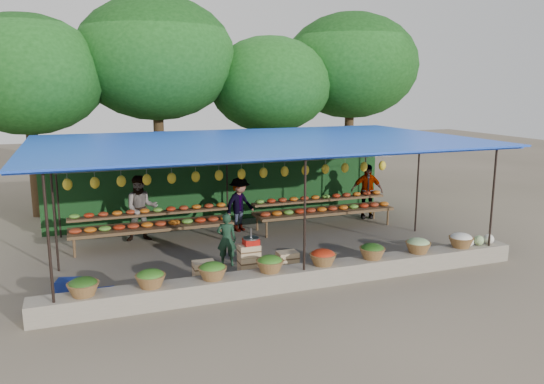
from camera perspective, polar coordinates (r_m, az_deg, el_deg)
name	(u,v)px	position (r m, az deg, el deg)	size (l,w,h in m)	color
ground	(258,249)	(13.77, -1.48, -6.11)	(60.00, 60.00, 0.00)	brown
stone_curb	(301,277)	(11.28, 3.14, -9.07)	(10.60, 0.55, 0.40)	slate
stall_canopy	(257,145)	(13.26, -1.61, 5.08)	(10.80, 6.60, 2.82)	black
produce_baskets	(297,261)	(11.12, 2.69, -7.38)	(8.98, 0.58, 0.34)	brown
netting_backdrop	(225,181)	(16.40, -5.09, 1.19)	(10.60, 0.06, 2.50)	#163F1B
tree_row	(215,69)	(19.12, -6.20, 13.01)	(16.51, 5.50, 7.12)	#322212
fruit_table_left	(152,222)	(14.32, -12.76, -3.18)	(4.21, 0.95, 0.93)	#503920
fruit_table_right	(323,207)	(15.75, 5.56, -1.63)	(4.21, 0.95, 0.93)	#503920
crate_counter	(248,265)	(11.61, -2.62, -7.87)	(2.36, 0.35, 0.77)	tan
weighing_scale	(251,241)	(11.47, -2.27, -5.25)	(0.34, 0.34, 0.36)	red
vendor_seated	(227,239)	(12.40, -4.91, -5.11)	(0.46, 0.30, 1.25)	#1A3924
customer_left	(141,208)	(14.66, -13.87, -1.73)	(0.87, 0.68, 1.79)	slate
customer_mid	(240,204)	(15.26, -3.49, -1.33)	(1.01, 0.58, 1.57)	slate
customer_right	(367,191)	(17.01, 10.17, 0.09)	(1.01, 0.42, 1.72)	slate
blue_crate_front	(102,298)	(10.85, -17.84, -10.76)	(0.50, 0.36, 0.30)	navy
blue_crate_back	(69,286)	(11.65, -20.98, -9.45)	(0.48, 0.34, 0.29)	navy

